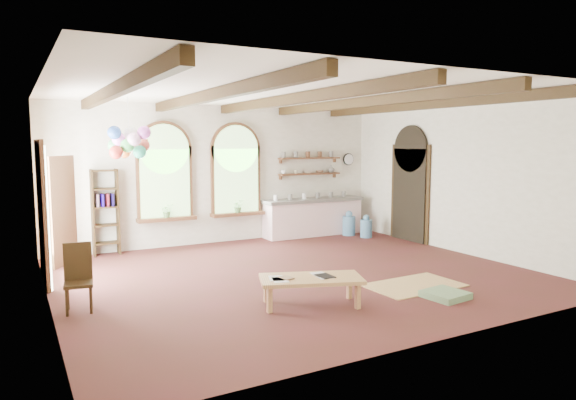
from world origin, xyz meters
TOP-DOWN VIEW (x-y plane):
  - floor at (0.00, 0.00)m, footprint 8.00×8.00m
  - ceiling_beams at (0.00, 0.00)m, footprint 6.20×6.80m
  - window_left at (-1.40, 3.43)m, footprint 1.30×0.28m
  - window_right at (0.30, 3.43)m, footprint 1.30×0.28m
  - left_doorway at (-3.95, 1.80)m, footprint 0.10×1.90m
  - right_doorway at (3.95, 1.50)m, footprint 0.10×1.30m
  - kitchen_counter at (2.30, 3.20)m, footprint 2.68×0.62m
  - wall_shelf_lower at (2.30, 3.38)m, footprint 1.70×0.24m
  - wall_shelf_upper at (2.30, 3.38)m, footprint 1.70×0.24m
  - wall_clock at (3.55, 3.45)m, footprint 0.32×0.04m
  - bookshelf at (-2.70, 3.32)m, footprint 0.53×0.32m
  - coffee_table at (-0.67, -1.63)m, footprint 1.61×1.15m
  - side_chair at (-3.65, -0.30)m, footprint 0.42×0.42m
  - floor_mat at (1.35, -1.57)m, footprint 1.59×1.01m
  - floor_cushion at (1.31, -2.30)m, footprint 0.63×0.63m
  - water_jug_a at (3.10, 2.76)m, footprint 0.32×0.32m
  - water_jug_b at (3.30, 2.30)m, footprint 0.29×0.29m
  - balloon_cluster at (-2.40, 2.15)m, footprint 0.81×0.81m
  - table_book at (-1.09, -1.53)m, footprint 0.18×0.24m
  - tablet at (-0.46, -1.69)m, footprint 0.20×0.29m
  - potted_plant_left at (-1.40, 3.32)m, footprint 0.27×0.23m
  - potted_plant_right at (0.30, 3.32)m, footprint 0.27×0.23m
  - shelf_cup_a at (1.55, 3.38)m, footprint 0.12×0.10m
  - shelf_cup_b at (1.90, 3.38)m, footprint 0.10×0.10m
  - shelf_bowl_a at (2.25, 3.38)m, footprint 0.22×0.22m
  - shelf_bowl_b at (2.60, 3.38)m, footprint 0.20×0.20m
  - shelf_vase at (2.95, 3.38)m, footprint 0.18×0.18m

SIDE VIEW (x-z plane):
  - floor at x=0.00m, z-range 0.00..0.00m
  - floor_mat at x=1.35m, z-range 0.00..0.02m
  - floor_cushion at x=1.31m, z-range 0.00..0.10m
  - water_jug_b at x=3.30m, z-range -0.04..0.53m
  - water_jug_a at x=3.10m, z-range -0.04..0.58m
  - side_chair at x=-3.65m, z-range -0.20..0.75m
  - coffee_table at x=-0.67m, z-range 0.16..0.58m
  - tablet at x=-0.46m, z-range 0.42..0.43m
  - table_book at x=-1.09m, z-range 0.42..0.44m
  - kitchen_counter at x=2.30m, z-range 0.01..0.95m
  - potted_plant_left at x=-1.40m, z-range 0.70..1.00m
  - potted_plant_right at x=0.30m, z-range 0.70..1.00m
  - bookshelf at x=-2.70m, z-range 0.00..1.80m
  - right_doorway at x=3.95m, z-range -0.10..2.30m
  - left_doorway at x=-3.95m, z-range -0.10..2.40m
  - wall_shelf_lower at x=2.30m, z-range 1.53..1.57m
  - shelf_bowl_a at x=2.25m, z-range 1.57..1.62m
  - shelf_bowl_b at x=2.60m, z-range 1.57..1.63m
  - shelf_cup_b at x=1.90m, z-range 1.57..1.66m
  - shelf_cup_a at x=1.55m, z-range 1.57..1.67m
  - window_left at x=-1.40m, z-range 0.53..2.73m
  - window_right at x=0.30m, z-range 0.53..2.73m
  - shelf_vase at x=2.95m, z-range 1.57..1.76m
  - wall_clock at x=3.55m, z-range 1.74..2.06m
  - wall_shelf_upper at x=2.30m, z-range 1.93..1.97m
  - balloon_cluster at x=-2.40m, z-range 1.77..2.93m
  - ceiling_beams at x=0.00m, z-range 3.01..3.19m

